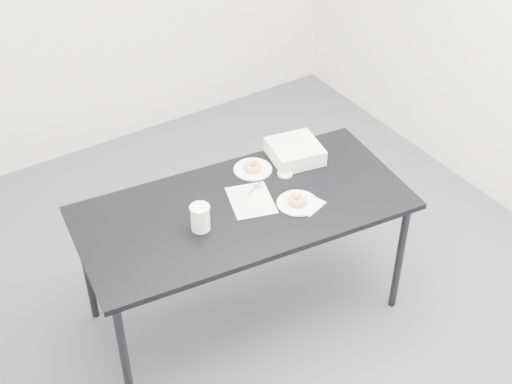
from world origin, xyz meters
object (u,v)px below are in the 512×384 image
scorecard (251,200)px  donut_far (253,166)px  plate_near (298,203)px  table (244,214)px  pen (255,188)px  donut_near (298,200)px  plate_far (253,169)px  coffee_cup (200,218)px  bakery_box (295,151)px

scorecard → donut_far: (0.15, 0.22, 0.02)m
plate_near → table: bearing=149.9°
pen → donut_near: size_ratio=1.25×
table → plate_near: size_ratio=8.35×
pen → plate_far: (0.08, 0.15, -0.00)m
donut_far → plate_near: bearing=-84.9°
donut_far → coffee_cup: size_ratio=0.70×
table → donut_near: donut_near is taller
donut_near → donut_far: 0.37m
donut_far → coffee_cup: bearing=-150.2°
table → plate_far: bearing=55.6°
plate_far → coffee_cup: bearing=-150.2°
plate_far → bakery_box: bakery_box is taller
pen → plate_near: 0.25m
table → plate_near: bearing=-23.1°
donut_near → table: bearing=149.9°
pen → scorecard: bearing=-159.8°
coffee_cup → plate_near: bearing=-11.1°
donut_far → bakery_box: size_ratio=0.37×
table → plate_far: plate_far is taller
table → pen: 0.16m
donut_near → donut_far: (-0.03, 0.37, -0.00)m
table → pen: bearing=41.9°
table → pen: (0.12, 0.09, 0.07)m
donut_far → bakery_box: bearing=-7.4°
bakery_box → pen: bearing=-150.2°
donut_near → plate_far: 0.38m
table → plate_near: 0.28m
plate_far → bakery_box: size_ratio=0.78×
table → scorecard: size_ratio=6.58×
scorecard → coffee_cup: coffee_cup is taller
plate_near → donut_near: (0.00, 0.00, 0.02)m
table → coffee_cup: bearing=-165.0°
scorecard → coffee_cup: 0.34m
plate_far → donut_far: bearing=0.0°
coffee_cup → plate_far: bearing=29.8°
donut_near → donut_far: size_ratio=1.02×
plate_near → donut_near: donut_near is taller
donut_near → plate_far: bearing=95.1°
pen → bakery_box: size_ratio=0.47×
pen → donut_far: size_ratio=1.28×
donut_near → coffee_cup: (-0.51, 0.10, 0.04)m
plate_far → donut_far: (0.00, 0.00, 0.02)m
table → bakery_box: (0.46, 0.20, 0.10)m
table → coffee_cup: size_ratio=12.81×
donut_near → coffee_cup: 0.52m
donut_far → pen: bearing=-119.0°
plate_far → scorecard: bearing=-124.5°
pen → donut_near: 0.25m
table → plate_far: (0.21, 0.23, 0.06)m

